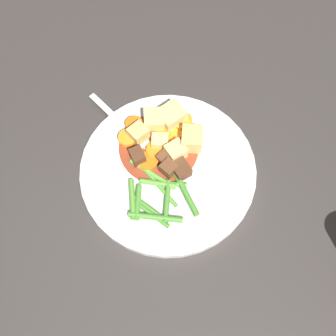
{
  "coord_description": "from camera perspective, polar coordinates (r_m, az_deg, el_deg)",
  "views": [
    {
      "loc": [
        -0.24,
        0.04,
        0.55
      ],
      "look_at": [
        0.0,
        0.0,
        0.01
      ],
      "focal_mm": 41.66,
      "sensor_mm": 36.0,
      "label": 1
    }
  ],
  "objects": [
    {
      "name": "carrot_slice_2",
      "position": [
        0.62,
        2.06,
        6.79
      ],
      "size": [
        0.04,
        0.04,
        0.01
      ],
      "primitive_type": "cylinder",
      "rotation": [
        0.0,
        0.0,
        2.01
      ],
      "color": "orange",
      "rests_on": "dinner_plate"
    },
    {
      "name": "green_bean_10",
      "position": [
        0.56,
        -1.85,
        -7.2
      ],
      "size": [
        0.03,
        0.08,
        0.01
      ],
      "primitive_type": "cylinder",
      "rotation": [
        0.0,
        1.57,
        4.45
      ],
      "color": "#4C8E33",
      "rests_on": "dinner_plate"
    },
    {
      "name": "carrot_slice_6",
      "position": [
        0.61,
        -0.96,
        4.88
      ],
      "size": [
        0.03,
        0.03,
        0.01
      ],
      "primitive_type": "cylinder",
      "rotation": [
        0.0,
        0.0,
        5.06
      ],
      "color": "orange",
      "rests_on": "dinner_plate"
    },
    {
      "name": "green_bean_2",
      "position": [
        0.58,
        -0.52,
        -2.21
      ],
      "size": [
        0.02,
        0.07,
        0.01
      ],
      "primitive_type": "cylinder",
      "rotation": [
        0.0,
        1.57,
        4.46
      ],
      "color": "#4C8E33",
      "rests_on": "dinner_plate"
    },
    {
      "name": "meat_chunk_1",
      "position": [
        0.58,
        -0.35,
        -0.16
      ],
      "size": [
        0.03,
        0.03,
        0.02
      ],
      "primitive_type": "cube",
      "rotation": [
        0.0,
        0.0,
        3.82
      ],
      "color": "brown",
      "rests_on": "dinner_plate"
    },
    {
      "name": "ground_plane",
      "position": [
        0.6,
        0.0,
        -0.54
      ],
      "size": [
        3.0,
        3.0,
        0.0
      ],
      "primitive_type": "plane",
      "color": "#383330"
    },
    {
      "name": "potato_chunk_2",
      "position": [
        0.59,
        1.1,
        2.36
      ],
      "size": [
        0.04,
        0.04,
        0.03
      ],
      "primitive_type": "cube",
      "rotation": [
        0.0,
        0.0,
        2.0
      ],
      "color": "#E5CC7A",
      "rests_on": "dinner_plate"
    },
    {
      "name": "green_bean_9",
      "position": [
        0.58,
        -2.27,
        -0.91
      ],
      "size": [
        0.06,
        0.06,
        0.01
      ],
      "primitive_type": "cylinder",
      "rotation": [
        0.0,
        1.57,
        3.97
      ],
      "color": "#66AD42",
      "rests_on": "dinner_plate"
    },
    {
      "name": "potato_chunk_3",
      "position": [
        0.61,
        -2.04,
        6.93
      ],
      "size": [
        0.03,
        0.03,
        0.03
      ],
      "primitive_type": "cube",
      "rotation": [
        0.0,
        0.0,
        4.63
      ],
      "color": "#E5CC7A",
      "rests_on": "dinner_plate"
    },
    {
      "name": "stew_sauce",
      "position": [
        0.6,
        -1.35,
        3.05
      ],
      "size": [
        0.12,
        0.12,
        0.0
      ],
      "primitive_type": "cylinder",
      "color": "#93381E",
      "rests_on": "dinner_plate"
    },
    {
      "name": "potato_chunk_1",
      "position": [
        0.6,
        -4.35,
        4.98
      ],
      "size": [
        0.04,
        0.04,
        0.03
      ],
      "primitive_type": "cube",
      "rotation": [
        0.0,
        0.0,
        0.59
      ],
      "color": "#DBBC6B",
      "rests_on": "dinner_plate"
    },
    {
      "name": "dinner_plate",
      "position": [
        0.6,
        0.0,
        -0.27
      ],
      "size": [
        0.27,
        0.27,
        0.01
      ],
      "primitive_type": "cylinder",
      "color": "white",
      "rests_on": "ground_plane"
    },
    {
      "name": "green_bean_7",
      "position": [
        0.57,
        -4.45,
        -5.04
      ],
      "size": [
        0.05,
        0.02,
        0.01
      ],
      "primitive_type": "cylinder",
      "rotation": [
        0.0,
        1.57,
        2.95
      ],
      "color": "#4C8E33",
      "rests_on": "dinner_plate"
    },
    {
      "name": "carrot_slice_5",
      "position": [
        0.59,
        -2.92,
        0.98
      ],
      "size": [
        0.04,
        0.04,
        0.01
      ],
      "primitive_type": "cylinder",
      "rotation": [
        0.0,
        0.0,
        4.01
      ],
      "color": "orange",
      "rests_on": "dinner_plate"
    },
    {
      "name": "green_bean_8",
      "position": [
        0.57,
        -0.17,
        -4.87
      ],
      "size": [
        0.06,
        0.02,
        0.01
      ],
      "primitive_type": "cylinder",
      "rotation": [
        0.0,
        1.57,
        2.92
      ],
      "color": "#4C8E33",
      "rests_on": "dinner_plate"
    },
    {
      "name": "potato_chunk_0",
      "position": [
        0.62,
        0.47,
        7.49
      ],
      "size": [
        0.05,
        0.05,
        0.03
      ],
      "primitive_type": "cube",
      "rotation": [
        0.0,
        0.0,
        0.52
      ],
      "color": "#E5CC7A",
      "rests_on": "dinner_plate"
    },
    {
      "name": "green_bean_5",
      "position": [
        0.56,
        -2.33,
        -6.81
      ],
      "size": [
        0.05,
        0.05,
        0.01
      ],
      "primitive_type": "cylinder",
      "rotation": [
        0.0,
        1.57,
        3.91
      ],
      "color": "#4C8E33",
      "rests_on": "dinner_plate"
    },
    {
      "name": "carrot_slice_4",
      "position": [
        0.6,
        -1.48,
        2.53
      ],
      "size": [
        0.04,
        0.04,
        0.01
      ],
      "primitive_type": "cylinder",
      "rotation": [
        0.0,
        0.0,
        2.95
      ],
      "color": "orange",
      "rests_on": "dinner_plate"
    },
    {
      "name": "green_bean_1",
      "position": [
        0.58,
        -1.48,
        -2.23
      ],
      "size": [
        0.02,
        0.05,
        0.01
      ],
      "primitive_type": "cylinder",
      "rotation": [
        0.0,
        1.57,
        4.4
      ],
      "color": "#599E38",
      "rests_on": "dinner_plate"
    },
    {
      "name": "carrot_slice_0",
      "position": [
        0.61,
        -5.92,
        4.3
      ],
      "size": [
        0.04,
        0.04,
        0.01
      ],
      "primitive_type": "cylinder",
      "rotation": [
        0.0,
        0.0,
        1.89
      ],
      "color": "orange",
      "rests_on": "dinner_plate"
    },
    {
      "name": "fork",
      "position": [
        0.62,
        -5.76,
        5.44
      ],
      "size": [
        0.15,
        0.11,
        0.0
      ],
      "color": "silver",
      "rests_on": "dinner_plate"
    },
    {
      "name": "carrot_slice_1",
      "position": [
        0.62,
        -4.95,
        6.24
      ],
      "size": [
        0.04,
        0.04,
        0.01
      ],
      "primitive_type": "cylinder",
      "rotation": [
        0.0,
        0.0,
        0.35
      ],
      "color": "orange",
      "rests_on": "dinner_plate"
    },
    {
      "name": "green_bean_4",
      "position": [
        0.57,
        -5.25,
        -4.58
      ],
      "size": [
        0.06,
        0.01,
        0.01
      ],
      "primitive_type": "cylinder",
      "rotation": [
        0.0,
        1.57,
        3.09
      ],
      "color": "#599E38",
      "rests_on": "dinner_plate"
    },
    {
      "name": "potato_chunk_4",
      "position": [
        0.6,
        -1.18,
        3.88
      ],
      "size": [
        0.03,
        0.03,
        0.02
      ],
      "primitive_type": "cube",
      "rotation": [
        0.0,
        0.0,
        1.39
      ],
      "color": "#E5CC7A",
      "rests_on": "dinner_plate"
    },
    {
      "name": "green_bean_0",
      "position": [
        0.57,
        2.55,
        -3.59
      ],
      "size": [
        0.08,
        0.03,
        0.01
      ],
      "primitive_type": "cylinder",
      "rotation": [
        0.0,
        1.57,
        3.43
      ],
      "color": "#4C8E33",
      "rests_on": "dinner_plate"
    },
    {
      "name": "green_bean_6",
      "position": [
        0.56,
        -2.99,
        -5.69
      ],
      "size": [
        0.05,
        0.05,
        0.01
      ],
      "primitive_type": "cylinder",
      "rotation": [
        0.0,
        1.57,
        3.91
      ],
      "color": "#4C8E33",
      "rests_on": "dinner_plate"
    },
    {
      "name": "meat_chunk_3",
      "position": [
        0.59,
        -0.27,
        1.31
      ],
      "size": [
        0.03,
        0.03,
        0.02
      ],
      "primitive_type": "cube",
      "rotation": [
        0.0,
        0.0,
        3.8
      ],
      "color": "brown",
      "rests_on": "dinner_plate"
    },
    {
      "name": "potato_chunk_5",
      "position": [
        0.6,
        3.5,
        4.24
      ],
      "size": [
        0.04,
        0.04,
        0.03
      ],
      "primitive_type": "cube",
      "rotation": [
        0.0,
        0.0,
        2.91
      ],
      "color": "#DBBC6B",
      "rests_on": "dinner_plate"
    },
    {
      "name": "meat_chunk_2",
      "position": [
        0.59,
        -4.48,
        1.67
      ],
      "size": [
        0.03,
        0.03,
        0.02
      ],
      "primitive_type": "cube",
      "rotation": [
        0.0,
        0.0,
        4.99
      ],
      "color": "#56331E",
      "rests_on": "dinner_plate"
    },
    {
      "name": "carrot_slice_3",
      "position": [
        0.61,
        0.48,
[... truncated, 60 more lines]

